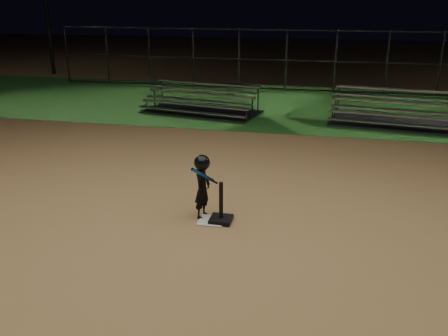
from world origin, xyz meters
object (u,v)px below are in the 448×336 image
Objects in this scene: child_batter at (202,185)px; bleacher_right at (400,119)px; bleacher_left at (201,107)px; batting_tee at (221,214)px; home_plate at (212,221)px.

child_batter is 0.27× the size of bleacher_right.
bleacher_left is at bearing 27.38° from child_batter.
bleacher_left is (-2.16, 7.96, -0.42)m from child_batter.
batting_tee is 0.17× the size of bleacher_right.
bleacher_right is (3.85, 7.80, 0.06)m from batting_tee.
bleacher_right reaches higher than batting_tee.
home_plate is at bearing -109.01° from bleacher_right.
home_plate is 0.10× the size of bleacher_right.
bleacher_left reaches higher than home_plate.
batting_tee is 8.48m from bleacher_left.
bleacher_right is at bearing 8.65° from bleacher_left.
bleacher_right is (4.22, 7.66, -0.41)m from child_batter.
home_plate is at bearing -114.87° from child_batter.
bleacher_left reaches higher than batting_tee.
bleacher_right reaches higher than home_plate.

